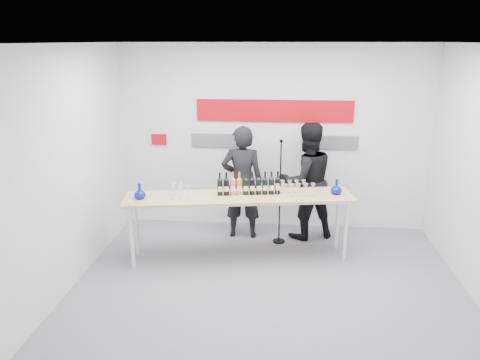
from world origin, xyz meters
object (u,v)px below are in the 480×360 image
object	(u,v)px
tasting_table	(239,201)
presenter_left	(242,182)
mic_stand	(279,212)
presenter_right	(306,181)

from	to	relation	value
tasting_table	presenter_left	bearing A→B (deg)	82.77
tasting_table	mic_stand	world-z (taller)	mic_stand
presenter_right	presenter_left	bearing A→B (deg)	-17.07
presenter_left	presenter_right	xyz separation A→B (m)	(1.00, 0.06, 0.03)
tasting_table	mic_stand	distance (m)	0.92
tasting_table	presenter_right	size ratio (longest dim) A/B	1.75
tasting_table	presenter_left	xyz separation A→B (m)	(-0.03, 0.82, 0.02)
presenter_left	tasting_table	bearing A→B (deg)	91.02
tasting_table	presenter_right	distance (m)	1.31
presenter_left	presenter_right	distance (m)	1.00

